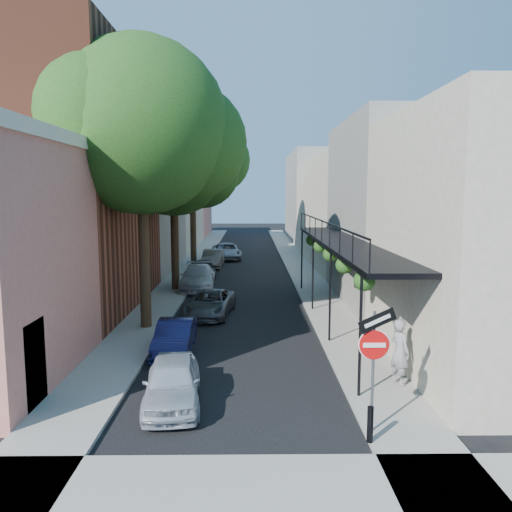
{
  "coord_description": "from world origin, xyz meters",
  "views": [
    {
      "loc": [
        0.42,
        -9.68,
        5.49
      ],
      "look_at": [
        0.65,
        11.45,
        2.8
      ],
      "focal_mm": 35.0,
      "sensor_mm": 36.0,
      "label": 1
    }
  ],
  "objects_px": {
    "oak_far": "(199,154)",
    "oak_near": "(153,131)",
    "bollard": "(370,424)",
    "parked_car_e": "(205,268)",
    "parked_car_b": "(175,337)",
    "pedestrian": "(400,352)",
    "sign_post": "(374,350)",
    "parked_car_g": "(226,251)",
    "parked_car_a": "(172,382)",
    "parked_car_c": "(210,303)",
    "oak_mid": "(181,164)",
    "parked_car_d": "(198,277)",
    "parked_car_f": "(213,259)"
  },
  "relations": [
    {
      "from": "oak_mid",
      "to": "parked_car_c",
      "type": "height_order",
      "value": "oak_mid"
    },
    {
      "from": "bollard",
      "to": "pedestrian",
      "type": "relative_size",
      "value": 0.42
    },
    {
      "from": "parked_car_a",
      "to": "oak_far",
      "type": "bearing_deg",
      "value": 88.14
    },
    {
      "from": "oak_near",
      "to": "parked_car_a",
      "type": "xyz_separation_m",
      "value": [
        1.75,
        -7.5,
        -7.27
      ]
    },
    {
      "from": "oak_near",
      "to": "oak_mid",
      "type": "xyz_separation_m",
      "value": [
        -0.05,
        7.97,
        -0.82
      ]
    },
    {
      "from": "parked_car_a",
      "to": "parked_car_d",
      "type": "bearing_deg",
      "value": 87.66
    },
    {
      "from": "bollard",
      "to": "parked_car_e",
      "type": "height_order",
      "value": "parked_car_e"
    },
    {
      "from": "parked_car_e",
      "to": "parked_car_g",
      "type": "height_order",
      "value": "parked_car_g"
    },
    {
      "from": "parked_car_b",
      "to": "parked_car_f",
      "type": "distance_m",
      "value": 19.82
    },
    {
      "from": "parked_car_f",
      "to": "oak_far",
      "type": "bearing_deg",
      "value": 156.36
    },
    {
      "from": "parked_car_c",
      "to": "bollard",
      "type": "bearing_deg",
      "value": -62.51
    },
    {
      "from": "oak_near",
      "to": "pedestrian",
      "type": "xyz_separation_m",
      "value": [
        7.97,
        -6.48,
        -6.82
      ]
    },
    {
      "from": "oak_near",
      "to": "parked_car_a",
      "type": "relative_size",
      "value": 3.22
    },
    {
      "from": "bollard",
      "to": "parked_car_e",
      "type": "distance_m",
      "value": 23.0
    },
    {
      "from": "parked_car_d",
      "to": "parked_car_f",
      "type": "distance_m",
      "value": 8.3
    },
    {
      "from": "oak_far",
      "to": "oak_mid",
      "type": "bearing_deg",
      "value": -90.41
    },
    {
      "from": "oak_far",
      "to": "oak_near",
      "type": "bearing_deg",
      "value": -90.04
    },
    {
      "from": "parked_car_g",
      "to": "parked_car_e",
      "type": "bearing_deg",
      "value": -104.1
    },
    {
      "from": "parked_car_g",
      "to": "parked_car_c",
      "type": "bearing_deg",
      "value": -96.87
    },
    {
      "from": "oak_mid",
      "to": "parked_car_a",
      "type": "relative_size",
      "value": 2.88
    },
    {
      "from": "oak_near",
      "to": "parked_car_b",
      "type": "xyz_separation_m",
      "value": [
        1.18,
        -3.3,
        -7.32
      ]
    },
    {
      "from": "oak_far",
      "to": "pedestrian",
      "type": "bearing_deg",
      "value": -71.29
    },
    {
      "from": "parked_car_f",
      "to": "pedestrian",
      "type": "distance_m",
      "value": 24.04
    },
    {
      "from": "parked_car_b",
      "to": "parked_car_e",
      "type": "height_order",
      "value": "parked_car_e"
    },
    {
      "from": "parked_car_c",
      "to": "parked_car_e",
      "type": "xyz_separation_m",
      "value": [
        -1.2,
        10.59,
        0.01
      ]
    },
    {
      "from": "sign_post",
      "to": "parked_car_d",
      "type": "distance_m",
      "value": 18.49
    },
    {
      "from": "parked_car_a",
      "to": "parked_car_f",
      "type": "xyz_separation_m",
      "value": [
        -0.74,
        24.02,
        0.05
      ]
    },
    {
      "from": "parked_car_f",
      "to": "pedestrian",
      "type": "xyz_separation_m",
      "value": [
        6.95,
        -23.0,
        0.4
      ]
    },
    {
      "from": "bollard",
      "to": "oak_near",
      "type": "relative_size",
      "value": 0.07
    },
    {
      "from": "sign_post",
      "to": "bollard",
      "type": "height_order",
      "value": "sign_post"
    },
    {
      "from": "parked_car_c",
      "to": "parked_car_e",
      "type": "bearing_deg",
      "value": 103.36
    },
    {
      "from": "parked_car_b",
      "to": "pedestrian",
      "type": "distance_m",
      "value": 7.51
    },
    {
      "from": "bollard",
      "to": "parked_car_a",
      "type": "xyz_separation_m",
      "value": [
        -4.61,
        2.26,
        0.08
      ]
    },
    {
      "from": "parked_car_d",
      "to": "parked_car_g",
      "type": "height_order",
      "value": "parked_car_d"
    },
    {
      "from": "oak_near",
      "to": "parked_car_a",
      "type": "distance_m",
      "value": 10.59
    },
    {
      "from": "parked_car_g",
      "to": "oak_mid",
      "type": "bearing_deg",
      "value": -105.3
    },
    {
      "from": "bollard",
      "to": "oak_far",
      "type": "distance_m",
      "value": 28.58
    },
    {
      "from": "parked_car_c",
      "to": "parked_car_f",
      "type": "relative_size",
      "value": 1.01
    },
    {
      "from": "parked_car_a",
      "to": "parked_car_d",
      "type": "distance_m",
      "value": 15.76
    },
    {
      "from": "parked_car_d",
      "to": "pedestrian",
      "type": "bearing_deg",
      "value": -66.15
    },
    {
      "from": "sign_post",
      "to": "parked_car_g",
      "type": "xyz_separation_m",
      "value": [
        -4.75,
        30.49,
        -1.37
      ]
    },
    {
      "from": "oak_mid",
      "to": "pedestrian",
      "type": "xyz_separation_m",
      "value": [
        8.02,
        -14.45,
        -5.99
      ]
    },
    {
      "from": "sign_post",
      "to": "parked_car_d",
      "type": "bearing_deg",
      "value": 108.19
    },
    {
      "from": "bollard",
      "to": "parked_car_d",
      "type": "distance_m",
      "value": 18.84
    },
    {
      "from": "bollard",
      "to": "parked_car_a",
      "type": "distance_m",
      "value": 5.14
    },
    {
      "from": "oak_near",
      "to": "pedestrian",
      "type": "height_order",
      "value": "oak_near"
    },
    {
      "from": "parked_car_g",
      "to": "pedestrian",
      "type": "height_order",
      "value": "pedestrian"
    },
    {
      "from": "oak_far",
      "to": "parked_car_c",
      "type": "distance_m",
      "value": 17.02
    },
    {
      "from": "parked_car_a",
      "to": "parked_car_f",
      "type": "relative_size",
      "value": 0.89
    },
    {
      "from": "parked_car_d",
      "to": "pedestrian",
      "type": "distance_m",
      "value": 16.38
    }
  ]
}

